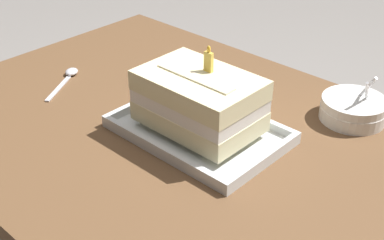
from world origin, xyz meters
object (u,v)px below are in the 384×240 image
at_px(birthday_cake, 199,100).
at_px(bowl_stack, 353,109).
at_px(foil_tray, 199,131).
at_px(serving_spoon_near_tray, 69,75).

distance_m(birthday_cake, bowl_stack, 0.32).
relative_size(birthday_cake, bowl_stack, 1.69).
distance_m(foil_tray, birthday_cake, 0.07).
bearing_deg(bowl_stack, foil_tray, -126.25).
relative_size(foil_tray, birthday_cake, 1.44).
height_order(foil_tray, birthday_cake, birthday_cake).
bearing_deg(serving_spoon_near_tray, bowl_stack, 25.95).
xyz_separation_m(birthday_cake, serving_spoon_near_tray, (-0.39, -0.02, -0.07)).
xyz_separation_m(birthday_cake, bowl_stack, (0.19, 0.25, -0.05)).
height_order(foil_tray, bowl_stack, bowl_stack).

